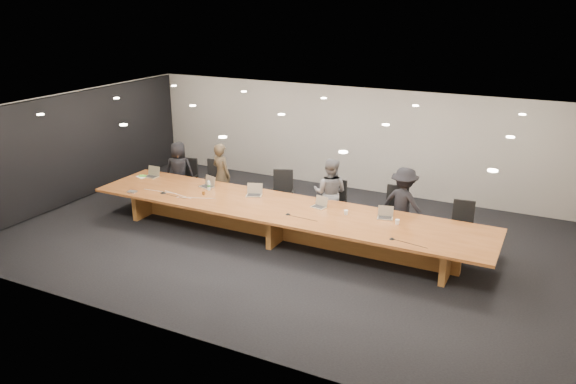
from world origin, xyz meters
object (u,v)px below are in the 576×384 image
object	(u,v)px
chair_right	(394,212)
mic_left	(163,192)
laptop_d	(319,202)
person_c	(330,193)
laptop_b	(206,182)
chair_left	(215,182)
laptop_e	(385,213)
person_b	(221,175)
laptop_a	(151,172)
amber_mug	(204,193)
conference_table	(282,217)
av_box	(132,192)
paper_cup_far	(397,222)
chair_far_left	(187,178)
chair_mid_left	(282,194)
laptop_c	(254,190)
chair_mid_right	(333,204)
water_bottle	(209,186)
chair_far_right	(462,226)
person_a	(179,171)
paper_cup_near	(346,212)
mic_center	(288,214)
mic_right	(392,239)
person_d	(403,204)

from	to	relation	value
chair_right	mic_left	bearing A→B (deg)	-162.67
laptop_d	mic_left	size ratio (longest dim) A/B	2.19
person_c	mic_left	distance (m)	3.85
laptop_b	chair_left	bearing A→B (deg)	129.07
person_c	laptop_d	size ratio (longest dim) A/B	5.37
laptop_b	laptop_e	distance (m)	4.41
laptop_d	laptop_e	distance (m)	1.47
person_b	mic_left	size ratio (longest dim) A/B	11.81
person_c	laptop_a	distance (m)	4.62
chair_left	person_c	xyz separation A→B (m)	(3.22, -0.11, 0.24)
person_b	amber_mug	xyz separation A→B (m)	(0.35, -1.28, -0.02)
conference_table	laptop_b	xyz separation A→B (m)	(-2.22, 0.39, 0.36)
av_box	laptop_a	bearing A→B (deg)	101.88
paper_cup_far	chair_far_left	bearing A→B (deg)	168.86
chair_right	laptop_e	world-z (taller)	chair_right
chair_mid_left	amber_mug	world-z (taller)	chair_mid_left
laptop_e	amber_mug	bearing A→B (deg)	173.78
person_b	laptop_c	size ratio (longest dim) A/B	4.67
chair_mid_right	laptop_a	size ratio (longest dim) A/B	3.27
amber_mug	chair_left	bearing A→B (deg)	114.42
water_bottle	amber_mug	world-z (taller)	water_bottle
chair_far_left	av_box	world-z (taller)	chair_far_left
chair_far_right	water_bottle	world-z (taller)	chair_far_right
chair_far_right	person_a	xyz separation A→B (m)	(-7.19, -0.01, 0.24)
chair_mid_right	paper_cup_far	distance (m)	2.08
amber_mug	paper_cup_near	distance (m)	3.38
laptop_c	mic_center	world-z (taller)	laptop_c
conference_table	mic_right	bearing A→B (deg)	-12.87
chair_far_left	person_d	size ratio (longest dim) A/B	0.64
person_c	av_box	distance (m)	4.59
person_c	paper_cup_near	size ratio (longest dim) A/B	16.48
person_b	person_a	bearing A→B (deg)	19.35
chair_mid_left	laptop_c	bearing A→B (deg)	-126.30
chair_left	paper_cup_near	distance (m)	4.12
amber_mug	mic_center	bearing A→B (deg)	-6.15
laptop_e	paper_cup_far	xyz separation A→B (m)	(0.31, -0.19, -0.07)
paper_cup_far	laptop_d	bearing A→B (deg)	174.57
amber_mug	mic_left	distance (m)	0.96
person_a	laptop_b	bearing A→B (deg)	131.34
mic_left	mic_center	size ratio (longest dim) A/B	1.28
person_c	person_d	distance (m)	1.69
laptop_a	laptop_c	xyz separation A→B (m)	(3.02, -0.07, 0.00)
amber_mug	paper_cup_far	bearing A→B (deg)	3.27
chair_far_right	person_d	bearing A→B (deg)	172.54
chair_far_left	amber_mug	world-z (taller)	chair_far_left
person_b	laptop_e	bearing A→B (deg)	-172.64
paper_cup_far	laptop_a	bearing A→B (deg)	177.61
person_a	water_bottle	distance (m)	1.80
chair_far_left	mic_left	distance (m)	1.89
paper_cup_near	person_d	bearing A→B (deg)	47.05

